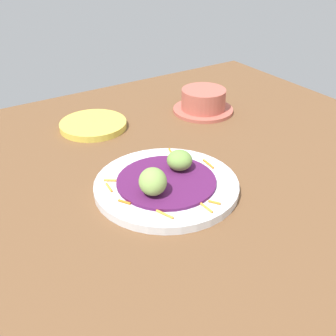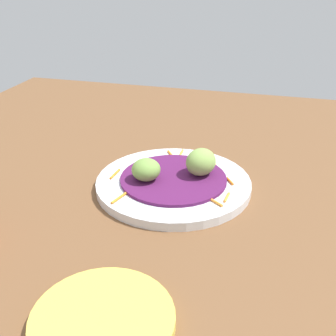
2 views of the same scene
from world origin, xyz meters
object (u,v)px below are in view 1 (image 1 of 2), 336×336
object	(u,v)px
guac_scoop_left	(152,181)
side_plate_small	(93,125)
main_plate	(166,186)
terracotta_bowl	(203,102)
guac_scoop_center	(180,160)

from	to	relation	value
guac_scoop_left	side_plate_small	xyz separation A→B (cm)	(32.11, -3.73, -3.47)
main_plate	terracotta_bowl	bearing A→B (deg)	-47.17
guac_scoop_center	terracotta_bowl	size ratio (longest dim) A/B	0.32
side_plate_small	guac_scoop_left	bearing A→B (deg)	173.37
terracotta_bowl	guac_scoop_center	bearing A→B (deg)	135.27
guac_scoop_left	side_plate_small	distance (cm)	32.51
main_plate	terracotta_bowl	size ratio (longest dim) A/B	1.73
main_plate	terracotta_bowl	distance (cm)	35.73
guac_scoop_center	main_plate	bearing A→B (deg)	115.37
guac_scoop_center	terracotta_bowl	distance (cm)	31.48
side_plate_small	terracotta_bowl	bearing A→B (deg)	-102.63
main_plate	side_plate_small	distance (cm)	30.19
guac_scoop_left	guac_scoop_center	size ratio (longest dim) A/B	1.14
side_plate_small	terracotta_bowl	size ratio (longest dim) A/B	1.03
main_plate	guac_scoop_center	size ratio (longest dim) A/B	5.41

